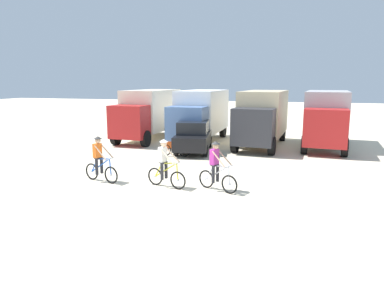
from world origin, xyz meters
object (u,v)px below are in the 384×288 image
object	(u,v)px
sedan_parked	(194,136)
cyclist_cowboy_hat	(165,165)
box_truck_cream_rv	(149,112)
cyclist_near_camera	(216,168)
box_truck_grey_hauler	(326,116)
box_truck_tan_camper	(262,115)
box_truck_avon_van	(201,113)
bicycle_spare	(175,149)
cyclist_orange_shirt	(100,161)

from	to	relation	value
sedan_parked	cyclist_cowboy_hat	distance (m)	6.84
box_truck_cream_rv	cyclist_near_camera	world-z (taller)	box_truck_cream_rv
box_truck_cream_rv	box_truck_grey_hauler	bearing A→B (deg)	1.61
box_truck_tan_camper	cyclist_near_camera	size ratio (longest dim) A/B	3.80
box_truck_avon_van	box_truck_tan_camper	size ratio (longest dim) A/B	0.98
sedan_parked	bicycle_spare	size ratio (longest dim) A/B	2.57
box_truck_grey_hauler	cyclist_cowboy_hat	distance (m)	12.36
box_truck_grey_hauler	cyclist_cowboy_hat	size ratio (longest dim) A/B	3.80
box_truck_cream_rv	box_truck_avon_van	xyz separation A→B (m)	(3.66, 0.01, 0.00)
box_truck_grey_hauler	bicycle_spare	xyz separation A→B (m)	(-7.86, -5.26, -1.48)
cyclist_orange_shirt	box_truck_cream_rv	bearing A→B (deg)	102.45
box_truck_avon_van	box_truck_tan_camper	world-z (taller)	same
box_truck_cream_rv	box_truck_tan_camper	world-z (taller)	same
cyclist_cowboy_hat	box_truck_grey_hauler	bearing A→B (deg)	58.55
box_truck_grey_hauler	cyclist_cowboy_hat	world-z (taller)	box_truck_grey_hauler
box_truck_cream_rv	cyclist_near_camera	distance (m)	12.26
box_truck_cream_rv	sedan_parked	xyz separation A→B (m)	(4.17, -3.40, -0.99)
cyclist_near_camera	bicycle_spare	xyz separation A→B (m)	(-3.37, 5.13, -0.45)
cyclist_cowboy_hat	cyclist_orange_shirt	bearing A→B (deg)	-179.56
cyclist_orange_shirt	cyclist_cowboy_hat	world-z (taller)	same
box_truck_avon_van	bicycle_spare	size ratio (longest dim) A/B	3.96
sedan_parked	cyclist_orange_shirt	distance (m)	7.08
box_truck_cream_rv	box_truck_avon_van	distance (m)	3.66
box_truck_avon_van	cyclist_near_camera	world-z (taller)	box_truck_avon_van
cyclist_orange_shirt	bicycle_spare	bearing A→B (deg)	76.19
box_truck_tan_camper	cyclist_near_camera	world-z (taller)	box_truck_tan_camper
box_truck_cream_rv	cyclist_cowboy_hat	size ratio (longest dim) A/B	3.75
box_truck_cream_rv	bicycle_spare	world-z (taller)	box_truck_cream_rv
cyclist_cowboy_hat	bicycle_spare	bearing A→B (deg)	105.26
box_truck_avon_van	cyclist_orange_shirt	distance (m)	10.37
box_truck_grey_hauler	bicycle_spare	size ratio (longest dim) A/B	4.03
box_truck_avon_van	box_truck_grey_hauler	bearing A→B (deg)	2.27
sedan_parked	cyclist_orange_shirt	bearing A→B (deg)	-105.67
box_truck_tan_camper	bicycle_spare	distance (m)	6.35
cyclist_near_camera	box_truck_avon_van	bearing A→B (deg)	107.95
cyclist_cowboy_hat	box_truck_avon_van	bearing A→B (deg)	97.42
cyclist_orange_shirt	cyclist_cowboy_hat	bearing A→B (deg)	0.44
sedan_parked	cyclist_orange_shirt	world-z (taller)	cyclist_orange_shirt
box_truck_grey_hauler	bicycle_spare	bearing A→B (deg)	-146.21
box_truck_avon_van	cyclist_cowboy_hat	size ratio (longest dim) A/B	3.74
cyclist_orange_shirt	box_truck_tan_camper	bearing A→B (deg)	61.28
cyclist_cowboy_hat	cyclist_near_camera	xyz separation A→B (m)	(1.94, 0.12, 0.00)
box_truck_tan_camper	cyclist_cowboy_hat	distance (m)	10.27
cyclist_orange_shirt	sedan_parked	bearing A→B (deg)	74.33
cyclist_near_camera	cyclist_cowboy_hat	bearing A→B (deg)	-176.41
box_truck_grey_hauler	sedan_parked	distance (m)	8.20
cyclist_near_camera	bicycle_spare	distance (m)	6.15
cyclist_cowboy_hat	cyclist_near_camera	size ratio (longest dim) A/B	1.00
box_truck_tan_camper	cyclist_orange_shirt	world-z (taller)	box_truck_tan_camper
box_truck_cream_rv	cyclist_orange_shirt	xyz separation A→B (m)	(2.26, -10.21, -1.03)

